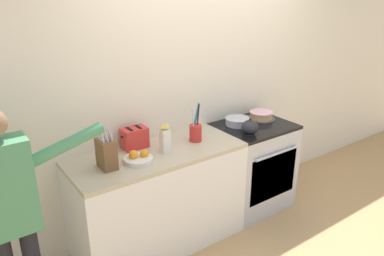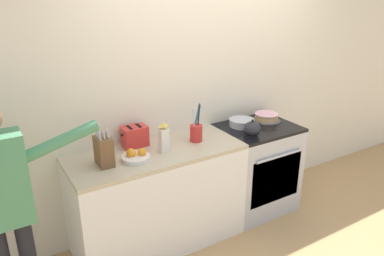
{
  "view_description": "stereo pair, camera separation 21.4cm",
  "coord_description": "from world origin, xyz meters",
  "views": [
    {
      "loc": [
        -2.14,
        -2.16,
        2.2
      ],
      "look_at": [
        -0.41,
        0.27,
        1.05
      ],
      "focal_mm": 35.0,
      "sensor_mm": 36.0,
      "label": 1
    },
    {
      "loc": [
        -1.96,
        -2.28,
        2.2
      ],
      "look_at": [
        -0.41,
        0.27,
        1.05
      ],
      "focal_mm": 35.0,
      "sensor_mm": 36.0,
      "label": 2
    }
  ],
  "objects": [
    {
      "name": "mixing_bowl",
      "position": [
        0.23,
        0.4,
        0.94
      ],
      "size": [
        0.25,
        0.25,
        0.07
      ],
      "color": "#B7BABF",
      "rests_on": "stove_range"
    },
    {
      "name": "tea_kettle",
      "position": [
        0.17,
        0.16,
        0.97
      ],
      "size": [
        0.19,
        0.16,
        0.16
      ],
      "color": "#232328",
      "rests_on": "stove_range"
    },
    {
      "name": "fruit_bowl",
      "position": [
        -0.95,
        0.24,
        0.93
      ],
      "size": [
        0.23,
        0.23,
        0.1
      ],
      "color": "silver",
      "rests_on": "counter_cabinet"
    },
    {
      "name": "stove_range",
      "position": [
        0.37,
        0.3,
        0.45
      ],
      "size": [
        0.74,
        0.64,
        0.9
      ],
      "color": "#B7BABF",
      "rests_on": "ground_plane"
    },
    {
      "name": "milk_carton",
      "position": [
        -0.68,
        0.27,
        1.02
      ],
      "size": [
        0.07,
        0.07,
        0.26
      ],
      "color": "white",
      "rests_on": "counter_cabinet"
    },
    {
      "name": "knife_block",
      "position": [
        -1.19,
        0.28,
        1.02
      ],
      "size": [
        0.11,
        0.17,
        0.32
      ],
      "color": "brown",
      "rests_on": "counter_cabinet"
    },
    {
      "name": "person_baker",
      "position": [
        -1.91,
        0.1,
        0.93
      ],
      "size": [
        0.91,
        0.2,
        1.56
      ],
      "rotation": [
        0.0,
        0.0,
        0.08
      ],
      "color": "black",
      "rests_on": "ground_plane"
    },
    {
      "name": "counter_cabinet",
      "position": [
        -0.74,
        0.3,
        0.45
      ],
      "size": [
        1.48,
        0.61,
        0.9
      ],
      "color": "white",
      "rests_on": "ground_plane"
    },
    {
      "name": "utensil_crock",
      "position": [
        -0.34,
        0.32,
        0.99
      ],
      "size": [
        0.11,
        0.11,
        0.35
      ],
      "color": "red",
      "rests_on": "counter_cabinet"
    },
    {
      "name": "wall_back",
      "position": [
        0.0,
        0.63,
        1.3
      ],
      "size": [
        8.0,
        0.04,
        2.6
      ],
      "color": "silver",
      "rests_on": "ground_plane"
    },
    {
      "name": "layer_cake",
      "position": [
        0.55,
        0.39,
        0.94
      ],
      "size": [
        0.29,
        0.29,
        0.08
      ],
      "color": "#4C4C51",
      "rests_on": "stove_range"
    },
    {
      "name": "ground_plane",
      "position": [
        0.0,
        0.0,
        0.0
      ],
      "size": [
        16.0,
        16.0,
        0.0
      ],
      "primitive_type": "plane",
      "color": "tan"
    },
    {
      "name": "toaster",
      "position": [
        -0.85,
        0.5,
        0.99
      ],
      "size": [
        0.23,
        0.14,
        0.18
      ],
      "color": "red",
      "rests_on": "counter_cabinet"
    }
  ]
}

